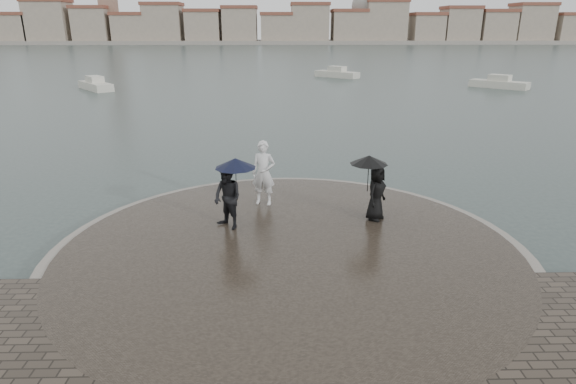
{
  "coord_description": "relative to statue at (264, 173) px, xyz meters",
  "views": [
    {
      "loc": [
        -0.31,
        -7.93,
        5.86
      ],
      "look_at": [
        0.0,
        4.8,
        1.45
      ],
      "focal_mm": 30.0,
      "sensor_mm": 36.0,
      "label": 1
    }
  ],
  "objects": [
    {
      "name": "visitor_right",
      "position": [
        3.28,
        -1.38,
        0.1
      ],
      "size": [
        1.26,
        1.14,
        1.95
      ],
      "color": "black",
      "rests_on": "quay_tip"
    },
    {
      "name": "statue",
      "position": [
        0.0,
        0.0,
        0.0
      ],
      "size": [
        0.86,
        0.67,
        2.09
      ],
      "primitive_type": "imported",
      "rotation": [
        0.0,
        0.0,
        -0.25
      ],
      "color": "silver",
      "rests_on": "quay_tip"
    },
    {
      "name": "kerb_ring",
      "position": [
        0.73,
        -3.31,
        -1.24
      ],
      "size": [
        12.5,
        12.5,
        0.32
      ],
      "primitive_type": "cylinder",
      "color": "gray",
      "rests_on": "ground"
    },
    {
      "name": "boats",
      "position": [
        4.42,
        36.73,
        -1.03
      ],
      "size": [
        44.42,
        16.25,
        1.5
      ],
      "color": "beige",
      "rests_on": "ground"
    },
    {
      "name": "quay_tip",
      "position": [
        0.73,
        -3.31,
        -1.22
      ],
      "size": [
        11.9,
        11.9,
        0.36
      ],
      "primitive_type": "cylinder",
      "color": "#2D261E",
      "rests_on": "ground"
    },
    {
      "name": "ground",
      "position": [
        0.73,
        -6.81,
        -1.4
      ],
      "size": [
        400.0,
        400.0,
        0.0
      ],
      "primitive_type": "plane",
      "color": "#2B3835",
      "rests_on": "ground"
    },
    {
      "name": "far_skyline",
      "position": [
        -5.56,
        153.9,
        4.21
      ],
      "size": [
        260.0,
        20.0,
        37.0
      ],
      "color": "gray",
      "rests_on": "ground"
    },
    {
      "name": "visitor_left",
      "position": [
        -0.91,
        -1.93,
        0.12
      ],
      "size": [
        1.39,
        1.24,
        2.04
      ],
      "color": "black",
      "rests_on": "quay_tip"
    }
  ]
}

